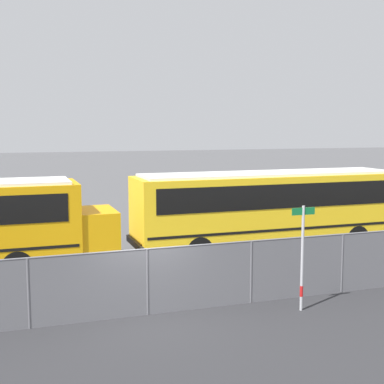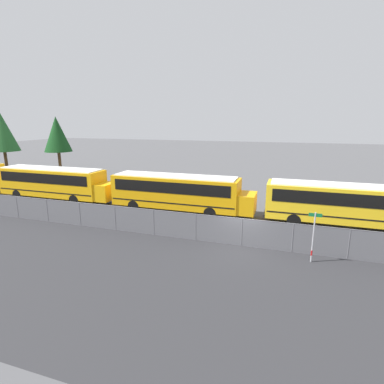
# 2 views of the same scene
# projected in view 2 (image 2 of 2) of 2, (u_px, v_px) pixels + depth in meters

# --- Properties ---
(ground_plane) EXTENTS (200.00, 200.00, 0.00)m
(ground_plane) POSITION_uv_depth(u_px,v_px,m) (241.00, 246.00, 19.18)
(ground_plane) COLOR #4C4C4F
(road_strip) EXTENTS (125.96, 12.00, 0.01)m
(road_strip) POSITION_uv_depth(u_px,v_px,m) (221.00, 296.00, 13.63)
(road_strip) COLOR #2B2B2D
(road_strip) RESTS_ON ground_plane
(fence) EXTENTS (92.03, 0.07, 1.84)m
(fence) POSITION_uv_depth(u_px,v_px,m) (242.00, 232.00, 18.96)
(fence) COLOR #9EA0A5
(fence) RESTS_ON ground_plane
(school_bus_1) EXTENTS (12.61, 2.57, 3.24)m
(school_bus_1) POSITION_uv_depth(u_px,v_px,m) (54.00, 181.00, 29.92)
(school_bus_1) COLOR #EDA80F
(school_bus_1) RESTS_ON ground_plane
(school_bus_2) EXTENTS (12.61, 2.57, 3.24)m
(school_bus_2) POSITION_uv_depth(u_px,v_px,m) (178.00, 190.00, 25.89)
(school_bus_2) COLOR orange
(school_bus_2) RESTS_ON ground_plane
(school_bus_3) EXTENTS (12.61, 2.57, 3.24)m
(school_bus_3) POSITION_uv_depth(u_px,v_px,m) (348.00, 202.00, 22.06)
(school_bus_3) COLOR yellow
(school_bus_3) RESTS_ON ground_plane
(street_sign) EXTENTS (0.70, 0.09, 2.93)m
(street_sign) POSITION_uv_depth(u_px,v_px,m) (313.00, 236.00, 16.62)
(street_sign) COLOR #B7B7BC
(street_sign) RESTS_ON ground_plane
(tree_0) EXTENTS (4.44, 4.44, 9.19)m
(tree_0) POSITION_uv_depth(u_px,v_px,m) (2.00, 131.00, 44.10)
(tree_0) COLOR #51381E
(tree_0) RESTS_ON ground_plane
(tree_3) EXTENTS (3.97, 3.97, 8.45)m
(tree_3) POSITION_uv_depth(u_px,v_px,m) (57.00, 134.00, 44.54)
(tree_3) COLOR #51381E
(tree_3) RESTS_ON ground_plane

